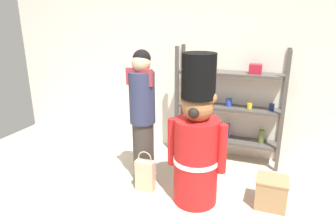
{
  "coord_description": "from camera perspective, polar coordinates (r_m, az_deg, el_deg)",
  "views": [
    {
      "loc": [
        1.19,
        -2.15,
        2.04
      ],
      "look_at": [
        0.07,
        0.89,
        1.0
      ],
      "focal_mm": 32.01,
      "sensor_mm": 36.0,
      "label": 1
    }
  ],
  "objects": [
    {
      "name": "back_wall",
      "position": [
        4.57,
        5.04,
        8.44
      ],
      "size": [
        6.4,
        0.12,
        2.6
      ],
      "primitive_type": "cube",
      "color": "silver",
      "rests_on": "ground_plane"
    },
    {
      "name": "person_shopper",
      "position": [
        3.67,
        -4.87,
        -0.44
      ],
      "size": [
        0.33,
        0.31,
        1.68
      ],
      "color": "#38332D",
      "rests_on": "ground_plane"
    },
    {
      "name": "teddy_bear_guard",
      "position": [
        3.29,
        5.46,
        -5.68
      ],
      "size": [
        0.67,
        0.51,
        1.69
      ],
      "color": "red",
      "rests_on": "ground_plane"
    },
    {
      "name": "merchandise_shelf",
      "position": [
        4.35,
        11.41,
        1.21
      ],
      "size": [
        1.51,
        0.35,
        1.65
      ],
      "color": "#4C4742",
      "rests_on": "ground_plane"
    },
    {
      "name": "shopping_bag",
      "position": [
        3.72,
        -4.37,
        -11.85
      ],
      "size": [
        0.23,
        0.11,
        0.51
      ],
      "color": "#C1AD89",
      "rests_on": "ground_plane"
    },
    {
      "name": "display_crate",
      "position": [
        3.63,
        19.04,
        -14.24
      ],
      "size": [
        0.34,
        0.3,
        0.35
      ],
      "color": "#9E7A51",
      "rests_on": "ground_plane"
    }
  ]
}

